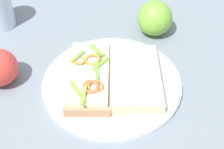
{
  "coord_description": "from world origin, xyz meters",
  "views": [
    {
      "loc": [
        -0.23,
        -0.42,
        0.5
      ],
      "look_at": [
        0.0,
        0.0,
        0.03
      ],
      "focal_mm": 54.23,
      "sensor_mm": 36.0,
      "label": 1
    }
  ],
  "objects": [
    {
      "name": "bread_slice_side",
      "position": [
        0.04,
        -0.02,
        0.02
      ],
      "size": [
        0.17,
        0.2,
        0.02
      ],
      "primitive_type": "cube",
      "rotation": [
        0.0,
        0.0,
        1.08
      ],
      "color": "beige",
      "rests_on": "plate"
    },
    {
      "name": "apple_1",
      "position": [
        0.17,
        0.11,
        0.04
      ],
      "size": [
        0.11,
        0.11,
        0.08
      ],
      "primitive_type": "sphere",
      "rotation": [
        0.0,
        0.0,
        5.91
      ],
      "color": "#70AD37",
      "rests_on": "ground_plane"
    },
    {
      "name": "plate",
      "position": [
        0.0,
        0.0,
        0.01
      ],
      "size": [
        0.28,
        0.28,
        0.01
      ],
      "primitive_type": "cylinder",
      "color": "white",
      "rests_on": "ground_plane"
    },
    {
      "name": "ground_plane",
      "position": [
        0.0,
        0.0,
        0.0
      ],
      "size": [
        2.0,
        2.0,
        0.0
      ],
      "primitive_type": "plane",
      "color": "slate",
      "rests_on": "ground"
    },
    {
      "name": "sandwich",
      "position": [
        -0.04,
        0.02,
        0.03
      ],
      "size": [
        0.17,
        0.2,
        0.04
      ],
      "rotation": [
        0.0,
        0.0,
        1.05
      ],
      "color": "tan",
      "rests_on": "plate"
    }
  ]
}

